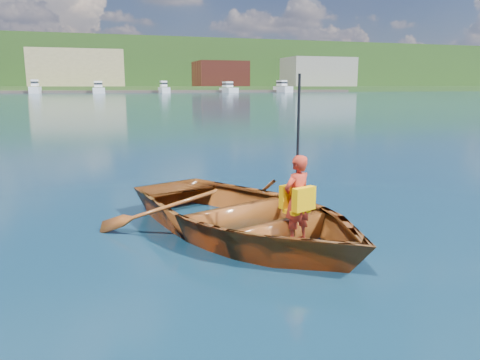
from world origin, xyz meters
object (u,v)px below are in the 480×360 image
(marina_yachts, at_px, (81,89))
(child_paddler, at_px, (297,198))
(rowboat, at_px, (243,214))
(dock, at_px, (117,92))

(marina_yachts, bearing_deg, child_paddler, -88.27)
(rowboat, xyz_separation_m, marina_yachts, (-3.85, 142.67, 1.05))
(dock, bearing_deg, rowboat, -92.63)
(dock, xyz_separation_m, marina_yachts, (-10.63, -4.72, 0.96))
(child_paddler, bearing_deg, dock, 87.56)
(child_paddler, relative_size, dock, 0.01)
(rowboat, xyz_separation_m, child_paddler, (0.47, -0.78, 0.38))
(child_paddler, xyz_separation_m, dock, (6.31, 148.17, -0.28))
(rowboat, xyz_separation_m, dock, (6.78, 147.39, 0.09))
(dock, relative_size, marina_yachts, 1.15)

